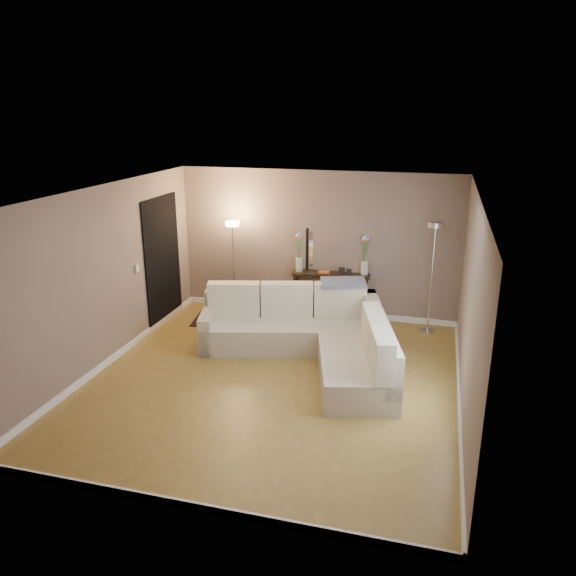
% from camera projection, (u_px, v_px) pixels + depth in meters
% --- Properties ---
extents(floor, '(5.00, 5.50, 0.01)m').
position_uv_depth(floor, '(273.00, 381.00, 7.80)').
color(floor, olive).
rests_on(floor, ground).
extents(ceiling, '(5.00, 5.50, 0.01)m').
position_uv_depth(ceiling, '(271.00, 192.00, 7.00)').
color(ceiling, white).
rests_on(ceiling, ground).
extents(wall_back, '(5.00, 0.02, 2.60)m').
position_uv_depth(wall_back, '(317.00, 244.00, 9.93)').
color(wall_back, '#7B685E').
rests_on(wall_back, ground).
extents(wall_front, '(5.00, 0.02, 2.60)m').
position_uv_depth(wall_front, '(180.00, 388.00, 4.87)').
color(wall_front, '#7B685E').
rests_on(wall_front, ground).
extents(wall_left, '(0.02, 5.50, 2.60)m').
position_uv_depth(wall_left, '(104.00, 277.00, 8.03)').
color(wall_left, '#7B685E').
rests_on(wall_left, ground).
extents(wall_right, '(0.02, 5.50, 2.60)m').
position_uv_depth(wall_right, '(471.00, 309.00, 6.77)').
color(wall_right, '#7B685E').
rests_on(wall_right, ground).
extents(baseboard_back, '(5.00, 0.03, 0.10)m').
position_uv_depth(baseboard_back, '(316.00, 311.00, 10.30)').
color(baseboard_back, white).
rests_on(baseboard_back, ground).
extents(baseboard_front, '(5.00, 0.03, 0.10)m').
position_uv_depth(baseboard_front, '(189.00, 506.00, 5.28)').
color(baseboard_front, white).
rests_on(baseboard_front, ground).
extents(baseboard_left, '(0.03, 5.50, 0.10)m').
position_uv_depth(baseboard_left, '(114.00, 357.00, 8.41)').
color(baseboard_left, white).
rests_on(baseboard_left, ground).
extents(baseboard_right, '(0.03, 5.50, 0.10)m').
position_uv_depth(baseboard_right, '(459.00, 400.00, 7.16)').
color(baseboard_right, white).
rests_on(baseboard_right, ground).
extents(doorway, '(0.02, 1.20, 2.20)m').
position_uv_depth(doorway, '(163.00, 261.00, 9.64)').
color(doorway, black).
rests_on(doorway, ground).
extents(switch_plate, '(0.02, 0.08, 0.12)m').
position_uv_depth(switch_plate, '(137.00, 268.00, 8.83)').
color(switch_plate, white).
rests_on(switch_plate, ground).
extents(sectional_sofa, '(3.34, 2.80, 0.97)m').
position_uv_depth(sectional_sofa, '(314.00, 335.00, 8.42)').
color(sectional_sofa, beige).
rests_on(sectional_sofa, floor).
extents(throw_blanket, '(0.79, 0.60, 0.09)m').
position_uv_depth(throw_blanket, '(344.00, 282.00, 8.87)').
color(throw_blanket, slate).
rests_on(throw_blanket, sectional_sofa).
extents(console_table, '(1.39, 0.49, 0.84)m').
position_uv_depth(console_table, '(326.00, 292.00, 10.02)').
color(console_table, black).
rests_on(console_table, floor).
extents(leaning_mirror, '(0.96, 0.13, 0.75)m').
position_uv_depth(leaning_mirror, '(333.00, 250.00, 9.94)').
color(leaning_mirror, black).
rests_on(leaning_mirror, console_table).
extents(table_decor, '(0.58, 0.14, 0.14)m').
position_uv_depth(table_decor, '(331.00, 272.00, 9.85)').
color(table_decor, orange).
rests_on(table_decor, console_table).
extents(flower_vase_left, '(0.16, 0.14, 0.72)m').
position_uv_depth(flower_vase_left, '(299.00, 255.00, 9.89)').
color(flower_vase_left, silver).
rests_on(flower_vase_left, console_table).
extents(flower_vase_right, '(0.16, 0.14, 0.72)m').
position_uv_depth(flower_vase_right, '(365.00, 258.00, 9.70)').
color(flower_vase_right, silver).
rests_on(flower_vase_right, console_table).
extents(floor_lamp_lit, '(0.28, 0.28, 1.71)m').
position_uv_depth(floor_lamp_lit, '(233.00, 250.00, 9.95)').
color(floor_lamp_lit, silver).
rests_on(floor_lamp_lit, floor).
extents(floor_lamp_unlit, '(0.31, 0.31, 1.88)m').
position_uv_depth(floor_lamp_unlit, '(433.00, 256.00, 9.09)').
color(floor_lamp_unlit, silver).
rests_on(floor_lamp_unlit, floor).
extents(charcoal_rug, '(1.23, 0.99, 0.01)m').
position_uv_depth(charcoal_rug, '(226.00, 319.00, 10.03)').
color(charcoal_rug, black).
rests_on(charcoal_rug, floor).
extents(black_bag, '(0.35, 0.27, 0.20)m').
position_uv_depth(black_bag, '(215.00, 311.00, 9.90)').
color(black_bag, black).
rests_on(black_bag, charcoal_rug).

